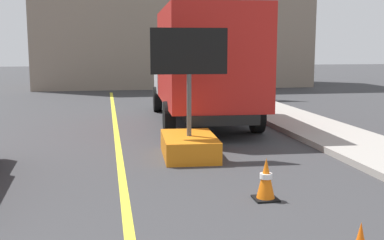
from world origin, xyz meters
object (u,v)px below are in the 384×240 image
at_px(arrow_board_trailer, 189,134).
at_px(highway_guide_sign, 226,22).
at_px(traffic_cone_mid_lane, 266,179).
at_px(box_truck, 202,63).

height_order(arrow_board_trailer, highway_guide_sign, highway_guide_sign).
bearing_deg(traffic_cone_mid_lane, highway_guide_sign, 78.26).
relative_size(arrow_board_trailer, traffic_cone_mid_lane, 4.14).
xyz_separation_m(arrow_board_trailer, box_truck, (1.19, 4.49, 1.35)).
bearing_deg(highway_guide_sign, arrow_board_trailer, -107.92).
relative_size(highway_guide_sign, traffic_cone_mid_lane, 7.66).
relative_size(box_truck, traffic_cone_mid_lane, 11.40).
height_order(arrow_board_trailer, traffic_cone_mid_lane, arrow_board_trailer).
bearing_deg(traffic_cone_mid_lane, arrow_board_trailer, 101.96).
height_order(box_truck, highway_guide_sign, highway_guide_sign).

